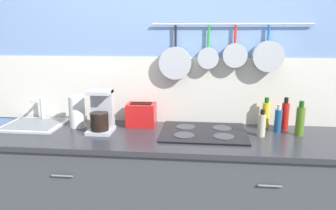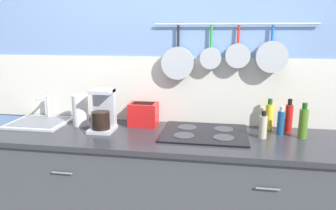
{
  "view_description": "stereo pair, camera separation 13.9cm",
  "coord_description": "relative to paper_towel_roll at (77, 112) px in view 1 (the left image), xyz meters",
  "views": [
    {
      "loc": [
        0.23,
        -2.19,
        1.61
      ],
      "look_at": [
        -0.0,
        0.0,
        1.1
      ],
      "focal_mm": 35.0,
      "sensor_mm": 36.0,
      "label": 1
    },
    {
      "loc": [
        0.37,
        -2.17,
        1.61
      ],
      "look_at": [
        -0.0,
        0.0,
        1.1
      ],
      "focal_mm": 35.0,
      "sensor_mm": 36.0,
      "label": 2
    }
  ],
  "objects": [
    {
      "name": "wall_back",
      "position": [
        0.72,
        0.25,
        0.27
      ],
      "size": [
        7.2,
        0.16,
        2.6
      ],
      "color": "#7293C6",
      "rests_on": "ground_plane"
    },
    {
      "name": "cabinet_base",
      "position": [
        0.71,
        -0.13,
        -0.58
      ],
      "size": [
        2.61,
        0.66,
        0.85
      ],
      "color": "#3F4247",
      "rests_on": "ground_plane"
    },
    {
      "name": "countertop",
      "position": [
        0.71,
        -0.13,
        -0.14
      ],
      "size": [
        2.65,
        0.68,
        0.03
      ],
      "color": "#2D2D33",
      "rests_on": "cabinet_base"
    },
    {
      "name": "sink_basin",
      "position": [
        -0.35,
        -0.0,
        -0.1
      ],
      "size": [
        0.44,
        0.4,
        0.21
      ],
      "color": "#B7BABF",
      "rests_on": "countertop"
    },
    {
      "name": "paper_towel_roll",
      "position": [
        0.0,
        0.0,
        0.0
      ],
      "size": [
        0.12,
        0.12,
        0.24
      ],
      "color": "white",
      "rests_on": "countertop"
    },
    {
      "name": "coffee_maker",
      "position": [
        0.22,
        -0.09,
        0.01
      ],
      "size": [
        0.18,
        0.2,
        0.31
      ],
      "color": "#B7BABF",
      "rests_on": "countertop"
    },
    {
      "name": "toaster",
      "position": [
        0.48,
        0.08,
        -0.03
      ],
      "size": [
        0.23,
        0.16,
        0.18
      ],
      "color": "red",
      "rests_on": "countertop"
    },
    {
      "name": "cooktop",
      "position": [
        0.96,
        -0.05,
        -0.11
      ],
      "size": [
        0.61,
        0.49,
        0.01
      ],
      "color": "black",
      "rests_on": "countertop"
    },
    {
      "name": "bottle_olive_oil",
      "position": [
        1.36,
        -0.08,
        -0.04
      ],
      "size": [
        0.05,
        0.05,
        0.19
      ],
      "color": "#BFB799",
      "rests_on": "countertop"
    },
    {
      "name": "bottle_dish_soap",
      "position": [
        1.43,
        0.14,
        -0.02
      ],
      "size": [
        0.06,
        0.06,
        0.23
      ],
      "color": "yellow",
      "rests_on": "countertop"
    },
    {
      "name": "bottle_hot_sauce",
      "position": [
        1.49,
        0.03,
        -0.03
      ],
      "size": [
        0.05,
        0.05,
        0.2
      ],
      "color": "navy",
      "rests_on": "countertop"
    },
    {
      "name": "bottle_sesame_oil",
      "position": [
        1.56,
        0.1,
        -0.01
      ],
      "size": [
        0.06,
        0.06,
        0.24
      ],
      "color": "red",
      "rests_on": "countertop"
    },
    {
      "name": "bottle_cooking_wine",
      "position": [
        1.63,
        -0.03,
        -0.01
      ],
      "size": [
        0.06,
        0.06,
        0.25
      ],
      "color": "#4C721E",
      "rests_on": "countertop"
    }
  ]
}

